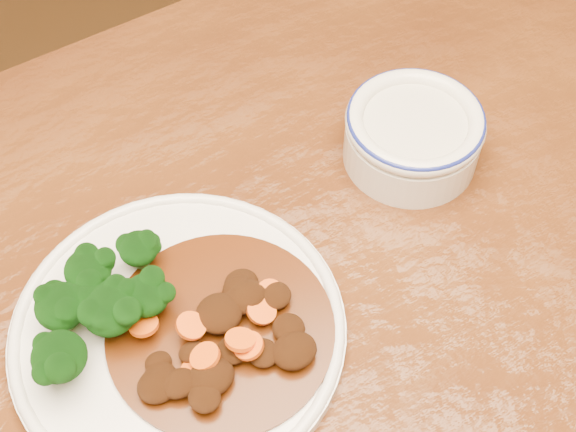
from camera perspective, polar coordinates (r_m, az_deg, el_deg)
dining_table at (r=0.78m, az=-0.64°, el=-11.45°), size 1.52×0.94×0.75m
dinner_plate at (r=0.71m, az=-7.81°, el=-7.99°), size 0.29×0.29×0.02m
broccoli_florets at (r=0.70m, az=-13.44°, el=-6.14°), size 0.14×0.11×0.05m
mince_stew at (r=0.69m, az=-4.54°, el=-8.45°), size 0.20×0.20×0.03m
dip_bowl at (r=0.81m, az=8.89°, el=5.80°), size 0.14×0.14×0.06m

